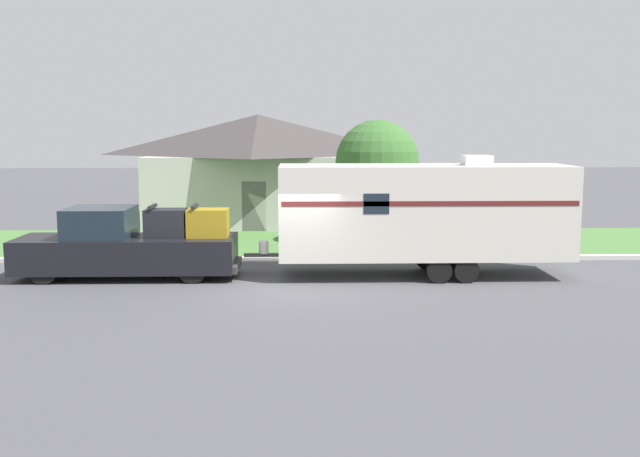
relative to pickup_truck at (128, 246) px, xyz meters
The scene contains 8 objects.
ground_plane 5.01m from the pickup_truck, 15.18° to the right, with size 120.00×120.00×0.00m, color #47474C.
curb_strip 5.42m from the pickup_truck, 27.38° to the left, with size 80.00×0.30×0.14m.
lawn_strip 7.79m from the pickup_truck, 52.14° to the left, with size 80.00×7.00×0.03m.
house_across_street 12.93m from the pickup_truck, 76.38° to the left, with size 10.17×7.38×4.89m.
pickup_truck is the anchor object (origin of this frame).
travel_trailer 8.55m from the pickup_truck, ahead, with size 9.34×2.28×3.49m.
mailbox 8.60m from the pickup_truck, 20.62° to the left, with size 0.48×0.20×1.25m.
tree_in_yard 9.72m from the pickup_truck, 35.46° to the left, with size 3.02×3.02×4.57m.
Camera 1 is at (0.17, -18.97, 4.24)m, focal length 40.00 mm.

